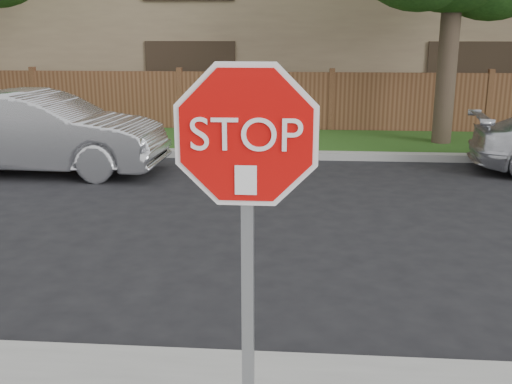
{
  "coord_description": "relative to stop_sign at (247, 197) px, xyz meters",
  "views": [
    {
      "loc": [
        -0.69,
        -4.39,
        2.65
      ],
      "look_at": [
        -0.97,
        -0.9,
        1.7
      ],
      "focal_mm": 42.0,
      "sensor_mm": 36.0,
      "label": 1
    }
  ],
  "objects": [
    {
      "name": "grass_strip",
      "position": [
        0.97,
        11.28,
        -1.77
      ],
      "size": [
        70.0,
        3.0,
        0.12
      ],
      "primitive_type": "cube",
      "color": "#1E4714",
      "rests_on": "ground"
    },
    {
      "name": "sedan_left",
      "position": [
        -4.73,
        7.97,
        -1.06
      ],
      "size": [
        4.73,
        1.75,
        1.55
      ],
      "primitive_type": "imported",
      "rotation": [
        0.0,
        0.0,
        1.55
      ],
      "color": "#B9B9BE",
      "rests_on": "ground"
    },
    {
      "name": "stop_sign",
      "position": [
        0.0,
        0.0,
        0.0
      ],
      "size": [
        1.01,
        0.13,
        2.55
      ],
      "color": "gray",
      "rests_on": "sidewalk_near"
    },
    {
      "name": "apartment_building",
      "position": [
        0.97,
        18.48,
        1.7
      ],
      "size": [
        35.2,
        9.2,
        7.2
      ],
      "color": "#8A7155",
      "rests_on": "ground"
    },
    {
      "name": "ground",
      "position": [
        0.97,
        1.48,
        -1.83
      ],
      "size": [
        90.0,
        90.0,
        0.0
      ],
      "primitive_type": "plane",
      "color": "black",
      "rests_on": "ground"
    },
    {
      "name": "fence",
      "position": [
        0.97,
        12.88,
        -1.03
      ],
      "size": [
        70.0,
        0.12,
        1.6
      ],
      "primitive_type": "cube",
      "color": "#50301C",
      "rests_on": "ground"
    },
    {
      "name": "far_curb",
      "position": [
        0.97,
        9.63,
        -1.75
      ],
      "size": [
        70.0,
        0.3,
        0.15
      ],
      "primitive_type": "cube",
      "color": "gray",
      "rests_on": "ground"
    }
  ]
}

